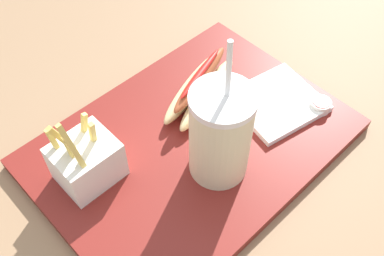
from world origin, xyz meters
TOP-DOWN VIEW (x-y plane):
  - ground_plane at (0.00, 0.00)m, footprint 2.40×2.40m
  - food_tray at (0.00, 0.00)m, footprint 0.48×0.35m
  - soda_cup at (-0.01, -0.06)m, footprint 0.09×0.09m
  - fries_basket at (-0.16, 0.06)m, footprint 0.09×0.07m
  - hot_dog_1 at (0.07, 0.06)m, footprint 0.19×0.11m
  - ketchup_cup_1 at (0.20, -0.10)m, footprint 0.03×0.03m
  - napkin_stack at (0.16, -0.04)m, footprint 0.16×0.15m

SIDE VIEW (x-z plane):
  - ground_plane at x=0.00m, z-range -0.02..0.00m
  - food_tray at x=0.00m, z-range 0.00..0.02m
  - napkin_stack at x=0.16m, z-range 0.02..0.03m
  - ketchup_cup_1 at x=0.20m, z-range 0.02..0.04m
  - hot_dog_1 at x=0.07m, z-range 0.01..0.07m
  - fries_basket at x=-0.16m, z-range -0.01..0.13m
  - soda_cup at x=-0.01m, z-range -0.02..0.22m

